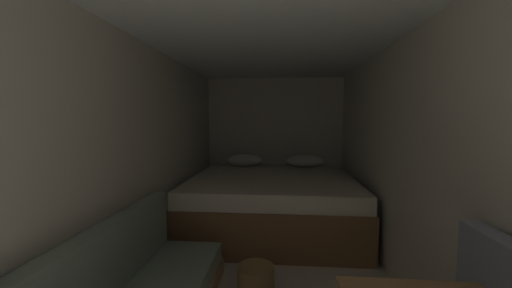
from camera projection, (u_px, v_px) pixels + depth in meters
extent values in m
plane|color=beige|center=(267.00, 288.00, 2.55)|extent=(7.07, 7.07, 0.00)
cube|color=beige|center=(275.00, 142.00, 5.00)|extent=(2.32, 0.05, 2.12)
cube|color=beige|center=(135.00, 164.00, 2.56)|extent=(0.05, 5.07, 2.12)
cube|color=beige|center=(410.00, 167.00, 2.37)|extent=(0.05, 5.07, 2.12)
cube|color=white|center=(268.00, 30.00, 2.38)|extent=(2.32, 5.07, 0.05)
cube|color=brown|center=(272.00, 209.00, 3.97)|extent=(2.10, 2.06, 0.51)
cube|color=beige|center=(272.00, 183.00, 3.94)|extent=(2.06, 2.02, 0.19)
ellipsoid|color=white|center=(244.00, 160.00, 4.77)|extent=(0.58, 0.34, 0.19)
ellipsoid|color=white|center=(304.00, 161.00, 4.69)|extent=(0.58, 0.34, 0.19)
cube|color=gray|center=(71.00, 287.00, 1.64)|extent=(0.12, 2.42, 0.47)
cylinder|color=olive|center=(256.00, 278.00, 2.51)|extent=(0.31, 0.31, 0.21)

